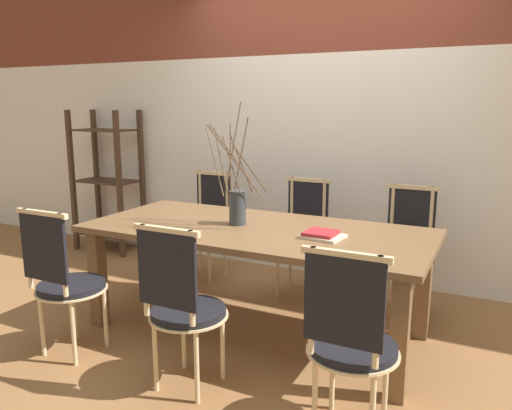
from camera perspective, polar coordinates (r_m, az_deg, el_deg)
ground_plane at (r=3.51m, az=-0.00°, el=-14.14°), size 16.00×16.00×0.00m
wall_rear at (r=4.40m, az=7.99°, el=12.46°), size 12.00×0.06×3.20m
dining_table at (r=3.28m, az=-0.00°, el=-4.13°), size 2.24×1.01×0.72m
chair_near_leftend at (r=3.22m, az=-21.08°, el=-7.84°), size 0.43×0.43×0.93m
chair_near_left at (r=2.68m, az=-8.37°, el=-11.07°), size 0.43×0.43×0.93m
chair_near_center at (r=2.33m, az=10.71°, el=-14.79°), size 0.43×0.43×0.93m
chair_far_leftend at (r=4.42m, az=-5.63°, el=-1.97°), size 0.43×0.43×0.93m
chair_far_left at (r=4.03m, az=5.27°, el=-3.30°), size 0.43×0.43×0.93m
chair_far_center at (r=3.82m, az=16.85°, el=-4.57°), size 0.43×0.43×0.93m
vase_centerpiece at (r=3.31m, az=-2.17°, el=0.21°), size 0.45×0.31×0.81m
book_stack at (r=3.04m, az=7.55°, el=-3.39°), size 0.26×0.23×0.04m
shelving_rack at (r=5.42m, az=-16.62°, el=2.59°), size 0.67×0.39×1.46m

